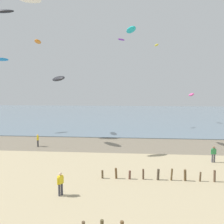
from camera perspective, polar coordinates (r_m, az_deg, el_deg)
name	(u,v)px	position (r m, az deg, el deg)	size (l,w,h in m)	color
wet_sand_strip	(122,145)	(32.00, 2.60, -8.14)	(120.00, 8.55, 0.01)	#7A6D59
sea	(127,114)	(70.75, 3.81, -0.53)	(160.00, 70.00, 0.10)	slate
groyne_mid	(212,176)	(21.33, 23.71, -14.48)	(18.85, 0.36, 1.01)	brown
person_mid_beach	(60,183)	(17.56, -12.73, -16.91)	(0.39, 0.48, 1.71)	#383842
person_by_waterline	(214,154)	(26.50, 23.99, -9.50)	(0.57, 0.24, 1.71)	#4C4C56
person_far_down_beach	(38,140)	(32.36, -18.02, -6.59)	(0.31, 0.55, 1.71)	#232328
kite_aloft_0	(191,95)	(34.68, 19.18, 4.12)	(2.40, 0.77, 0.38)	#E54C99
kite_aloft_2	(30,0)	(30.53, -19.80, 24.82)	(2.60, 0.83, 0.42)	white
kite_aloft_3	(58,79)	(32.77, -13.23, 8.10)	(3.54, 1.13, 0.57)	black
kite_aloft_4	(38,42)	(42.44, -18.00, 16.34)	(3.02, 0.97, 0.48)	orange
kite_aloft_5	(121,40)	(46.83, 2.32, 17.60)	(1.83, 0.59, 0.29)	purple
kite_aloft_7	(1,59)	(45.14, -25.96, 11.73)	(2.53, 0.81, 0.41)	#2384D1
kite_aloft_9	(156,45)	(54.16, 11.03, 16.06)	(2.23, 0.71, 0.36)	yellow
kite_aloft_10	(131,30)	(33.20, 4.76, 19.74)	(3.32, 1.06, 0.53)	#19B2B7
kite_aloft_11	(4,11)	(41.90, -25.34, 21.73)	(3.26, 1.04, 0.52)	black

